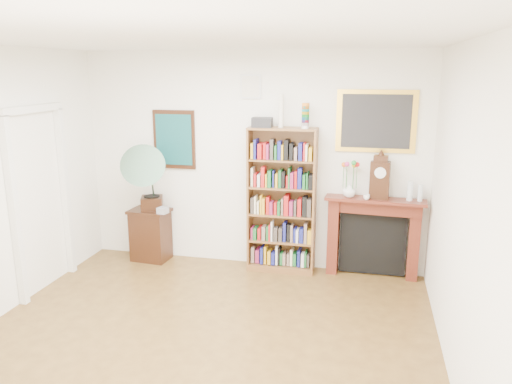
% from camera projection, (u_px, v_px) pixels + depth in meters
% --- Properties ---
extents(room, '(4.51, 5.01, 2.81)m').
position_uv_depth(room, '(181.00, 214.00, 4.12)').
color(room, '#523819').
rests_on(room, ground).
extents(door_casing, '(0.08, 1.02, 2.17)m').
position_uv_depth(door_casing, '(40.00, 185.00, 5.76)').
color(door_casing, white).
rests_on(door_casing, left_wall).
extents(teal_poster, '(0.58, 0.04, 0.78)m').
position_uv_depth(teal_poster, '(174.00, 140.00, 6.63)').
color(teal_poster, black).
rests_on(teal_poster, back_wall).
extents(small_picture, '(0.26, 0.04, 0.30)m').
position_uv_depth(small_picture, '(251.00, 86.00, 6.23)').
color(small_picture, white).
rests_on(small_picture, back_wall).
extents(gilt_painting, '(0.95, 0.04, 0.75)m').
position_uv_depth(gilt_painting, '(376.00, 121.00, 6.00)').
color(gilt_painting, gold).
rests_on(gilt_painting, back_wall).
extents(bookshelf, '(0.86, 0.32, 2.15)m').
position_uv_depth(bookshelf, '(282.00, 193.00, 6.31)').
color(bookshelf, brown).
rests_on(bookshelf, floor).
extents(side_cabinet, '(0.55, 0.42, 0.71)m').
position_uv_depth(side_cabinet, '(151.00, 235.00, 6.83)').
color(side_cabinet, black).
rests_on(side_cabinet, floor).
extents(fireplace, '(1.23, 0.36, 1.02)m').
position_uv_depth(fireplace, '(373.00, 231.00, 6.24)').
color(fireplace, '#4D1A12').
rests_on(fireplace, floor).
extents(gramophone, '(0.77, 0.85, 0.93)m').
position_uv_depth(gramophone, '(145.00, 174.00, 6.50)').
color(gramophone, black).
rests_on(gramophone, side_cabinet).
extents(cd_stack, '(0.14, 0.14, 0.08)m').
position_uv_depth(cd_stack, '(163.00, 210.00, 6.56)').
color(cd_stack, silver).
rests_on(cd_stack, side_cabinet).
extents(mantel_clock, '(0.24, 0.16, 0.53)m').
position_uv_depth(mantel_clock, '(380.00, 178.00, 6.02)').
color(mantel_clock, black).
rests_on(mantel_clock, fireplace).
extents(flower_vase, '(0.19, 0.19, 0.17)m').
position_uv_depth(flower_vase, '(349.00, 190.00, 6.15)').
color(flower_vase, white).
rests_on(flower_vase, fireplace).
extents(teacup, '(0.10, 0.10, 0.06)m').
position_uv_depth(teacup, '(367.00, 197.00, 6.03)').
color(teacup, white).
rests_on(teacup, fireplace).
extents(bottle_left, '(0.07, 0.07, 0.24)m').
position_uv_depth(bottle_left, '(410.00, 191.00, 5.97)').
color(bottle_left, silver).
rests_on(bottle_left, fireplace).
extents(bottle_right, '(0.06, 0.06, 0.20)m').
position_uv_depth(bottle_right, '(420.00, 193.00, 5.94)').
color(bottle_right, silver).
rests_on(bottle_right, fireplace).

